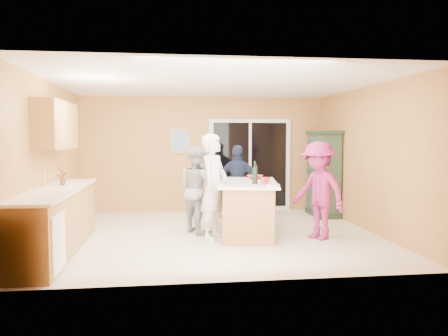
{
  "coord_description": "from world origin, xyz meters",
  "views": [
    {
      "loc": [
        -0.8,
        -7.43,
        1.68
      ],
      "look_at": [
        0.15,
        0.1,
        1.15
      ],
      "focal_mm": 35.0,
      "sensor_mm": 36.0,
      "label": 1
    }
  ],
  "objects": [
    {
      "name": "woman_magenta",
      "position": [
        1.65,
        -0.53,
        0.81
      ],
      "size": [
        1.02,
        1.2,
        1.61
      ],
      "primitive_type": "imported",
      "rotation": [
        0.0,
        0.0,
        -1.07
      ],
      "color": "#972158",
      "rests_on": "floor"
    },
    {
      "name": "woman_grey",
      "position": [
        -0.3,
        0.26,
        0.76
      ],
      "size": [
        0.84,
        0.92,
        1.52
      ],
      "primitive_type": "imported",
      "rotation": [
        0.0,
        0.0,
        2.03
      ],
      "color": "#ABABAE",
      "rests_on": "floor"
    },
    {
      "name": "framed_picture",
      "position": [
        -0.55,
        2.48,
        1.6
      ],
      "size": [
        0.46,
        0.04,
        0.56
      ],
      "color": "tan",
      "rests_on": "wall_back"
    },
    {
      "name": "left_cabinet_run",
      "position": [
        -2.45,
        -1.05,
        0.46
      ],
      "size": [
        0.65,
        3.05,
        1.24
      ],
      "color": "#AB7E42",
      "rests_on": "floor"
    },
    {
      "name": "wall_left",
      "position": [
        -2.75,
        0.0,
        1.3
      ],
      "size": [
        0.1,
        5.0,
        2.6
      ],
      "primitive_type": "cube",
      "color": "#F0A162",
      "rests_on": "ground"
    },
    {
      "name": "wine_bottle",
      "position": [
        0.58,
        -0.51,
        1.07
      ],
      "size": [
        0.09,
        0.09,
        0.37
      ],
      "rotation": [
        0.0,
        0.0,
        -0.04
      ],
      "color": "black",
      "rests_on": "kitchen_island"
    },
    {
      "name": "wall_front",
      "position": [
        0.0,
        -2.5,
        1.3
      ],
      "size": [
        5.5,
        0.1,
        2.6
      ],
      "primitive_type": "cube",
      "color": "#F0A162",
      "rests_on": "ground"
    },
    {
      "name": "serving_bowl",
      "position": [
        0.75,
        0.35,
        0.96
      ],
      "size": [
        0.32,
        0.32,
        0.07
      ],
      "primitive_type": "imported",
      "rotation": [
        0.0,
        0.0,
        0.13
      ],
      "color": "#B51422",
      "rests_on": "kitchen_island"
    },
    {
      "name": "white_plate",
      "position": [
        0.82,
        -0.74,
        0.94
      ],
      "size": [
        0.26,
        0.26,
        0.02
      ],
      "primitive_type": "cylinder",
      "rotation": [
        0.0,
        0.0,
        0.11
      ],
      "color": "white",
      "rests_on": "kitchen_island"
    },
    {
      "name": "woman_navy",
      "position": [
        0.53,
        0.91,
        0.77
      ],
      "size": [
        0.96,
        0.57,
        1.54
      ],
      "primitive_type": "imported",
      "rotation": [
        0.0,
        0.0,
        2.91
      ],
      "color": "#181F34",
      "rests_on": "floor"
    },
    {
      "name": "tumbler_far",
      "position": [
        0.77,
        -0.52,
        0.98
      ],
      "size": [
        0.1,
        0.1,
        0.11
      ],
      "primitive_type": "cylinder",
      "rotation": [
        0.0,
        0.0,
        -0.41
      ],
      "color": "#B51422",
      "rests_on": "kitchen_island"
    },
    {
      "name": "green_hutch",
      "position": [
        2.49,
        1.57,
        0.89
      ],
      "size": [
        0.52,
        0.99,
        1.82
      ],
      "color": "#1F3320",
      "rests_on": "floor"
    },
    {
      "name": "woman_white",
      "position": [
        -0.07,
        -0.3,
        0.87
      ],
      "size": [
        0.69,
        0.76,
        1.74
      ],
      "primitive_type": "imported",
      "rotation": [
        0.0,
        0.0,
        1.03
      ],
      "color": "silver",
      "rests_on": "floor"
    },
    {
      "name": "floor",
      "position": [
        0.0,
        0.0,
        0.0
      ],
      "size": [
        5.5,
        5.5,
        0.0
      ],
      "primitive_type": "plane",
      "color": "beige",
      "rests_on": "ground"
    },
    {
      "name": "kitchen_island",
      "position": [
        0.54,
        -0.12,
        0.44
      ],
      "size": [
        1.24,
        1.9,
        0.93
      ],
      "rotation": [
        0.0,
        0.0,
        -0.17
      ],
      "color": "#AB7E42",
      "rests_on": "floor"
    },
    {
      "name": "wall_back",
      "position": [
        0.0,
        2.5,
        1.3
      ],
      "size": [
        5.5,
        0.1,
        2.6
      ],
      "primitive_type": "cube",
      "color": "#F0A162",
      "rests_on": "ground"
    },
    {
      "name": "sliding_door",
      "position": [
        1.05,
        2.46,
        1.05
      ],
      "size": [
        1.9,
        0.07,
        2.1
      ],
      "color": "silver",
      "rests_on": "floor"
    },
    {
      "name": "upper_cabinets",
      "position": [
        -2.58,
        -0.2,
        1.88
      ],
      "size": [
        0.35,
        1.6,
        0.75
      ],
      "primitive_type": "cube",
      "color": "#AB7E42",
      "rests_on": "wall_left"
    },
    {
      "name": "ceiling",
      "position": [
        0.0,
        0.0,
        2.6
      ],
      "size": [
        5.5,
        5.0,
        0.1
      ],
      "primitive_type": "cube",
      "color": "white",
      "rests_on": "wall_back"
    },
    {
      "name": "tulip_vase",
      "position": [
        -2.45,
        -0.43,
        1.11
      ],
      "size": [
        0.21,
        0.18,
        0.35
      ],
      "primitive_type": "imported",
      "rotation": [
        0.0,
        0.0,
        0.32
      ],
      "color": "red",
      "rests_on": "left_cabinet_run"
    },
    {
      "name": "wall_right",
      "position": [
        2.75,
        0.0,
        1.3
      ],
      "size": [
        0.1,
        5.0,
        2.6
      ],
      "primitive_type": "cube",
      "color": "#F0A162",
      "rests_on": "ground"
    },
    {
      "name": "tumbler_near",
      "position": [
        0.69,
        -0.7,
        0.98
      ],
      "size": [
        0.09,
        0.09,
        0.11
      ],
      "primitive_type": "cylinder",
      "rotation": [
        0.0,
        0.0,
        0.36
      ],
      "color": "#B51422",
      "rests_on": "kitchen_island"
    }
  ]
}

